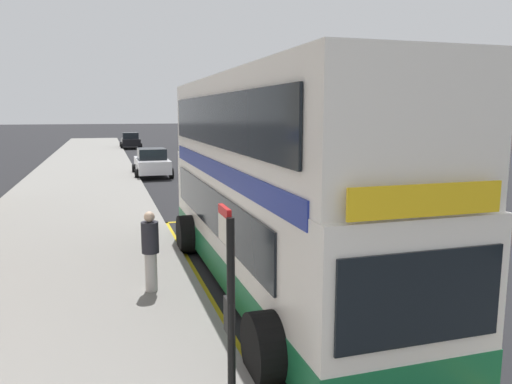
# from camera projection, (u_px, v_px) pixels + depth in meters

# --- Properties ---
(ground_plane) EXTENTS (260.00, 260.00, 0.00)m
(ground_plane) POSITION_uv_depth(u_px,v_px,m) (192.00, 166.00, 34.12)
(ground_plane) COLOR black
(pavement_near) EXTENTS (6.00, 76.00, 0.14)m
(pavement_near) POSITION_uv_depth(u_px,v_px,m) (85.00, 168.00, 32.08)
(pavement_near) COLOR gray
(pavement_near) RESTS_ON ground
(double_decker_bus) EXTENTS (3.15, 10.48, 4.40)m
(double_decker_bus) POSITION_uv_depth(u_px,v_px,m) (271.00, 189.00, 10.39)
(double_decker_bus) COLOR white
(double_decker_bus) RESTS_ON ground
(bus_bay_markings) EXTENTS (3.00, 13.64, 0.01)m
(bus_bay_markings) POSITION_uv_depth(u_px,v_px,m) (271.00, 285.00, 10.59)
(bus_bay_markings) COLOR gold
(bus_bay_markings) RESTS_ON ground
(bus_stop_sign) EXTENTS (0.09, 0.51, 2.50)m
(bus_stop_sign) POSITION_uv_depth(u_px,v_px,m) (229.00, 300.00, 5.39)
(bus_stop_sign) COLOR black
(bus_stop_sign) RESTS_ON pavement_near
(parked_car_black_across) EXTENTS (2.09, 4.20, 1.62)m
(parked_car_black_across) POSITION_uv_depth(u_px,v_px,m) (130.00, 141.00, 50.42)
(parked_car_black_across) COLOR black
(parked_car_black_across) RESTS_ON ground
(parked_car_silver_kerbside) EXTENTS (2.09, 4.20, 1.62)m
(parked_car_silver_kerbside) POSITION_uv_depth(u_px,v_px,m) (206.00, 140.00, 51.91)
(parked_car_silver_kerbside) COLOR #B2B5BA
(parked_car_silver_kerbside) RESTS_ON ground
(parked_car_white_behind) EXTENTS (2.09, 4.20, 1.62)m
(parked_car_white_behind) POSITION_uv_depth(u_px,v_px,m) (152.00, 163.00, 28.41)
(parked_car_white_behind) COLOR silver
(parked_car_white_behind) RESTS_ON ground
(pedestrian_further_back) EXTENTS (0.34, 0.34, 1.61)m
(pedestrian_further_back) POSITION_uv_depth(u_px,v_px,m) (150.00, 248.00, 9.75)
(pedestrian_further_back) COLOR #B7B2AD
(pedestrian_further_back) RESTS_ON pavement_near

